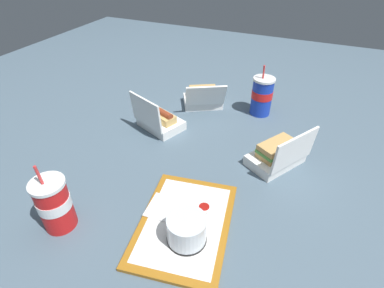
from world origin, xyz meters
name	(u,v)px	position (x,y,z in m)	size (l,w,h in m)	color
ground_plane	(191,146)	(0.00, 0.00, 0.00)	(3.20, 3.20, 0.00)	#4C6070
food_tray	(185,224)	(0.37, 0.14, 0.01)	(0.41, 0.32, 0.01)	#A56619
cake_container	(187,230)	(0.42, 0.17, 0.05)	(0.11, 0.11, 0.08)	black
ketchup_cup	(204,209)	(0.31, 0.18, 0.03)	(0.04, 0.04, 0.02)	white
napkin_stack	(164,208)	(0.34, 0.06, 0.02)	(0.10, 0.10, 0.00)	white
plastic_fork	(216,204)	(0.27, 0.20, 0.02)	(0.11, 0.01, 0.01)	white
clamshell_hotdog_right	(159,120)	(-0.07, -0.18, 0.04)	(0.21, 0.23, 0.17)	white
clamshell_sandwich_left	(278,155)	(-0.02, 0.33, 0.04)	(0.25, 0.23, 0.16)	white
clamshell_sandwich_corner	(203,98)	(-0.33, -0.08, 0.04)	(0.25, 0.25, 0.15)	white
soda_cup_front	(54,204)	(0.51, -0.20, 0.09)	(0.10, 0.10, 0.23)	red
soda_cup_center	(262,96)	(-0.37, 0.19, 0.09)	(0.10, 0.10, 0.24)	#1938B7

